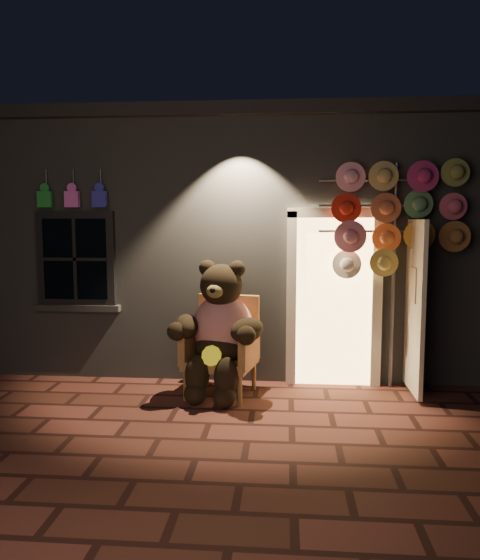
# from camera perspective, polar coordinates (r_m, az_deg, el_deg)

# --- Properties ---
(ground) EXTENTS (60.00, 60.00, 0.00)m
(ground) POSITION_cam_1_polar(r_m,az_deg,el_deg) (5.70, -3.26, -14.73)
(ground) COLOR brown
(ground) RESTS_ON ground
(shop_building) EXTENTS (7.30, 5.95, 3.51)m
(shop_building) POSITION_cam_1_polar(r_m,az_deg,el_deg) (9.29, 0.15, 4.41)
(shop_building) COLOR slate
(shop_building) RESTS_ON ground
(wicker_armchair) EXTENTS (0.91, 0.85, 1.15)m
(wicker_armchair) POSITION_cam_1_polar(r_m,az_deg,el_deg) (6.47, -1.78, -6.85)
(wicker_armchair) COLOR olive
(wicker_armchair) RESTS_ON ground
(teddy_bear) EXTENTS (1.13, 0.97, 1.58)m
(teddy_bear) POSITION_cam_1_polar(r_m,az_deg,el_deg) (6.29, -2.11, -5.22)
(teddy_bear) COLOR red
(teddy_bear) RESTS_ON ground
(hat_rack) EXTENTS (1.73, 0.22, 2.74)m
(hat_rack) POSITION_cam_1_polar(r_m,az_deg,el_deg) (6.67, 16.01, 6.48)
(hat_rack) COLOR #59595E
(hat_rack) RESTS_ON ground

